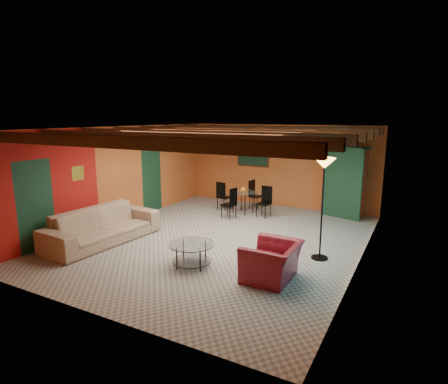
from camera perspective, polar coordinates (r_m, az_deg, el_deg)
The scene contains 11 objects.
room at distance 8.84m, azimuth -0.28°, elevation 7.61°, with size 6.52×8.01×2.71m.
sofa at distance 9.33m, azimuth -18.13°, elevation -4.96°, with size 2.81×1.10×0.82m, color #93765F.
armchair at distance 7.02m, azimuth 7.37°, elevation -10.52°, with size 1.07×0.93×0.69m, color maroon.
coffee_table at distance 7.60m, azimuth -5.02°, elevation -9.55°, with size 0.94×0.94×0.48m, color silver, non-canonical shape.
dining_table at distance 11.53m, azimuth 2.95°, elevation -0.99°, with size 1.79×1.79×0.93m, color silver, non-canonical shape.
armoire at distance 11.68m, azimuth 17.94°, elevation 1.39°, with size 1.16×0.57×2.04m, color brown.
floor_lamp at distance 7.96m, azimuth 14.84°, elevation -2.57°, with size 0.44×0.44×2.16m, color black, non-canonical shape.
ceiling_fan at distance 8.74m, azimuth -0.63°, elevation 7.56°, with size 1.50×1.50×0.44m, color #472614, non-canonical shape.
painting at distance 12.74m, azimuth 4.47°, elevation 5.61°, with size 1.05×0.03×0.65m, color black.
potted_plant at distance 11.53m, azimuth 18.33°, elevation 7.62°, with size 0.45×0.39×0.50m, color #26661E.
vase at distance 11.42m, azimuth 2.98°, elevation 1.73°, with size 0.17×0.17×0.18m, color orange.
Camera 1 is at (4.21, -7.63, 2.98)m, focal length 29.76 mm.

